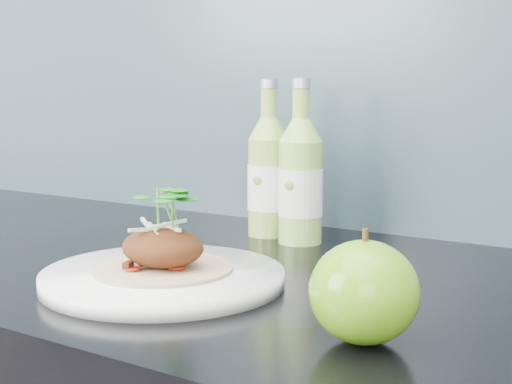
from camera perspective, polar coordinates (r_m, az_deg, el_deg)
dinner_plate at (r=0.78m, az=-7.43°, el=-6.79°), size 0.32×0.32×0.02m
pork_taco at (r=0.77m, az=-7.48°, el=-4.18°), size 0.15×0.15×0.10m
green_apple at (r=0.60m, az=8.64°, el=-7.92°), size 0.12×0.12×0.10m
cider_bottle_left at (r=1.02m, az=1.02°, el=1.22°), size 0.08×0.08×0.22m
cider_bottle_right at (r=0.97m, az=3.57°, el=0.85°), size 0.08×0.08×0.22m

